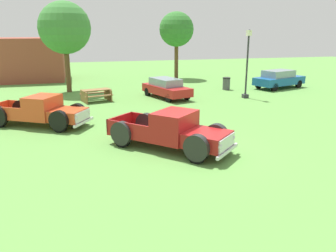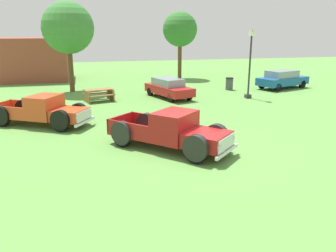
# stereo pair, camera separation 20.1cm
# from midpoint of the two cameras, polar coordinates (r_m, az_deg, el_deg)

# --- Properties ---
(ground_plane) EXTENTS (80.00, 80.00, 0.00)m
(ground_plane) POSITION_cam_midpoint_polar(r_m,az_deg,el_deg) (13.46, 3.18, -3.78)
(ground_plane) COLOR #5B9342
(pickup_truck_foreground) EXTENTS (4.62, 4.76, 1.50)m
(pickup_truck_foreground) POSITION_cam_midpoint_polar(r_m,az_deg,el_deg) (13.11, 0.88, -0.99)
(pickup_truck_foreground) COLOR maroon
(pickup_truck_foreground) RESTS_ON ground_plane
(pickup_truck_behind_left) EXTENTS (4.98, 3.87, 1.46)m
(pickup_truck_behind_left) POSITION_cam_midpoint_polar(r_m,az_deg,el_deg) (17.53, -20.07, 2.24)
(pickup_truck_behind_left) COLOR #D14723
(pickup_truck_behind_left) RESTS_ON ground_plane
(sedan_distant_a) EXTENTS (2.76, 4.27, 1.32)m
(sedan_distant_a) POSITION_cam_midpoint_polar(r_m,az_deg,el_deg) (23.50, -0.54, 6.36)
(sedan_distant_a) COLOR #B21E1E
(sedan_distant_a) RESTS_ON ground_plane
(sedan_distant_b) EXTENTS (4.61, 3.02, 1.43)m
(sedan_distant_b) POSITION_cam_midpoint_polar(r_m,az_deg,el_deg) (28.84, 17.69, 7.45)
(sedan_distant_b) COLOR #195699
(sedan_distant_b) RESTS_ON ground_plane
(lamp_post_near) EXTENTS (0.36, 0.36, 4.53)m
(lamp_post_near) POSITION_cam_midpoint_polar(r_m,az_deg,el_deg) (23.84, 12.73, 10.19)
(lamp_post_near) COLOR #2D2D33
(lamp_post_near) RESTS_ON ground_plane
(picnic_table) EXTENTS (2.11, 1.87, 0.78)m
(picnic_table) POSITION_cam_midpoint_polar(r_m,az_deg,el_deg) (22.85, -12.05, 5.24)
(picnic_table) COLOR olive
(picnic_table) RESTS_ON ground_plane
(trash_can) EXTENTS (0.59, 0.59, 0.95)m
(trash_can) POSITION_cam_midpoint_polar(r_m,az_deg,el_deg) (27.21, 9.42, 6.95)
(trash_can) COLOR #4C4C51
(trash_can) RESTS_ON ground_plane
(oak_tree_east) EXTENTS (3.18, 3.18, 6.14)m
(oak_tree_east) POSITION_cam_midpoint_polar(r_m,az_deg,el_deg) (33.05, 1.24, 15.65)
(oak_tree_east) COLOR brown
(oak_tree_east) RESTS_ON ground_plane
(oak_tree_west) EXTENTS (3.71, 3.71, 6.49)m
(oak_tree_west) POSITION_cam_midpoint_polar(r_m,az_deg,el_deg) (26.63, -16.95, 15.24)
(oak_tree_west) COLOR brown
(oak_tree_west) RESTS_ON ground_plane
(brick_pavilion) EXTENTS (5.95, 5.53, 3.80)m
(brick_pavilion) POSITION_cam_midpoint_polar(r_m,az_deg,el_deg) (34.55, -22.03, 10.21)
(brick_pavilion) COLOR brown
(brick_pavilion) RESTS_ON ground_plane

